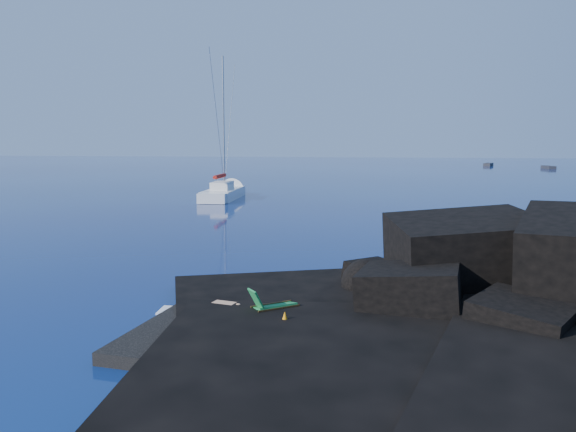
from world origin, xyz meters
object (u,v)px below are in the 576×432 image
(sailboat, at_px, (224,199))
(marker_cone, at_px, (285,320))
(sunbather, at_px, (224,305))
(deck_chair, at_px, (275,300))
(distant_boat_a, at_px, (488,166))
(distant_boat_b, at_px, (548,169))

(sailboat, bearing_deg, marker_cone, -74.92)
(sunbather, bearing_deg, sailboat, 118.80)
(deck_chair, relative_size, distant_boat_a, 0.29)
(distant_boat_a, distance_m, distant_boat_b, 16.97)
(sunbather, relative_size, marker_cone, 3.49)
(sunbather, bearing_deg, deck_chair, 5.94)
(sailboat, xyz_separation_m, distant_boat_a, (39.78, 87.90, 0.00))
(deck_chair, xyz_separation_m, sunbather, (-1.68, 0.18, -0.32))
(sunbather, height_order, distant_boat_a, sunbather)
(sailboat, bearing_deg, distant_boat_a, 61.52)
(sailboat, bearing_deg, deck_chair, -75.07)
(deck_chair, xyz_separation_m, marker_cone, (0.51, -1.12, -0.25))
(deck_chair, bearing_deg, distant_boat_a, 38.92)
(distant_boat_a, height_order, distant_boat_b, distant_boat_a)
(sunbather, relative_size, distant_boat_a, 0.34)
(sailboat, distance_m, distant_boat_b, 89.42)
(deck_chair, xyz_separation_m, distant_boat_b, (36.77, 112.07, -0.85))
(sunbather, bearing_deg, marker_cone, -18.71)
(sailboat, xyz_separation_m, marker_cone, (13.58, -38.95, 0.60))
(deck_chair, height_order, distant_boat_a, deck_chair)
(sunbather, xyz_separation_m, distant_boat_b, (38.46, 111.89, -0.53))
(sailboat, bearing_deg, sunbather, -77.30)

